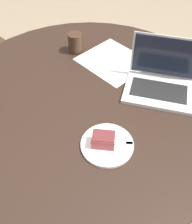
% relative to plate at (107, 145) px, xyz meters
% --- Properties ---
extents(ground_plane, '(12.00, 12.00, 0.00)m').
position_rel_plate_xyz_m(ground_plane, '(-0.29, 0.09, -0.74)').
color(ground_plane, gray).
extents(dining_table, '(1.38, 1.38, 0.73)m').
position_rel_plate_xyz_m(dining_table, '(-0.29, 0.09, -0.12)').
color(dining_table, black).
rests_on(dining_table, ground_plane).
extents(paper_document, '(0.38, 0.35, 0.00)m').
position_rel_plate_xyz_m(paper_document, '(-0.44, 0.35, -0.00)').
color(paper_document, white).
rests_on(paper_document, dining_table).
extents(plate, '(0.21, 0.21, 0.01)m').
position_rel_plate_xyz_m(plate, '(0.00, 0.00, 0.00)').
color(plate, white).
rests_on(plate, dining_table).
extents(cake_slice, '(0.10, 0.11, 0.06)m').
position_rel_plate_xyz_m(cake_slice, '(-0.01, -0.01, 0.03)').
color(cake_slice, '#B74C51').
rests_on(cake_slice, plate).
extents(fork, '(0.11, 0.15, 0.00)m').
position_rel_plate_xyz_m(fork, '(0.02, 0.03, 0.01)').
color(fork, silver).
rests_on(fork, plate).
extents(coffee_glass, '(0.08, 0.08, 0.11)m').
position_rel_plate_xyz_m(coffee_glass, '(-0.64, 0.22, 0.05)').
color(coffee_glass, '#3D2619').
rests_on(coffee_glass, dining_table).
extents(laptop, '(0.40, 0.39, 0.24)m').
position_rel_plate_xyz_m(laptop, '(-0.14, 0.40, 0.04)').
color(laptop, silver).
rests_on(laptop, dining_table).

